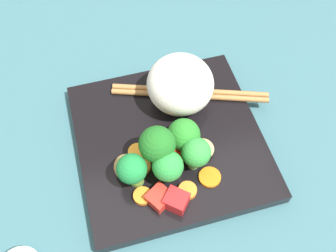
{
  "coord_description": "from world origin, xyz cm",
  "views": [
    {
      "loc": [
        28.03,
        -8.04,
        50.25
      ],
      "look_at": [
        -0.72,
        -0.06,
        3.97
      ],
      "focal_mm": 41.93,
      "sensor_mm": 36.0,
      "label": 1
    }
  ],
  "objects_px": {
    "chopstick_pair": "(190,93)",
    "broccoli_floret_4": "(184,135)",
    "square_plate": "(170,141)",
    "rice_mound": "(180,84)",
    "carrot_slice_1": "(191,190)"
  },
  "relations": [
    {
      "from": "square_plate",
      "to": "broccoli_floret_4",
      "type": "xyz_separation_m",
      "value": [
        0.02,
        0.01,
        0.04
      ]
    },
    {
      "from": "broccoli_floret_4",
      "to": "chopstick_pair",
      "type": "bearing_deg",
      "value": 156.74
    },
    {
      "from": "rice_mound",
      "to": "carrot_slice_1",
      "type": "distance_m",
      "value": 0.15
    },
    {
      "from": "rice_mound",
      "to": "chopstick_pair",
      "type": "height_order",
      "value": "rice_mound"
    },
    {
      "from": "chopstick_pair",
      "to": "rice_mound",
      "type": "bearing_deg",
      "value": 41.78
    },
    {
      "from": "square_plate",
      "to": "broccoli_floret_4",
      "type": "bearing_deg",
      "value": 37.28
    },
    {
      "from": "rice_mound",
      "to": "carrot_slice_1",
      "type": "bearing_deg",
      "value": -10.76
    },
    {
      "from": "carrot_slice_1",
      "to": "chopstick_pair",
      "type": "height_order",
      "value": "chopstick_pair"
    },
    {
      "from": "chopstick_pair",
      "to": "broccoli_floret_4",
      "type": "bearing_deg",
      "value": 86.37
    },
    {
      "from": "chopstick_pair",
      "to": "carrot_slice_1",
      "type": "bearing_deg",
      "value": 92.8
    },
    {
      "from": "square_plate",
      "to": "rice_mound",
      "type": "distance_m",
      "value": 0.08
    },
    {
      "from": "rice_mound",
      "to": "broccoli_floret_4",
      "type": "distance_m",
      "value": 0.08
    },
    {
      "from": "square_plate",
      "to": "rice_mound",
      "type": "height_order",
      "value": "rice_mound"
    },
    {
      "from": "broccoli_floret_4",
      "to": "carrot_slice_1",
      "type": "relative_size",
      "value": 2.18
    },
    {
      "from": "square_plate",
      "to": "carrot_slice_1",
      "type": "xyz_separation_m",
      "value": [
        0.09,
        0.0,
        0.01
      ]
    }
  ]
}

